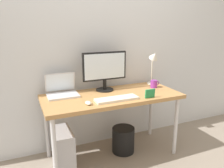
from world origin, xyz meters
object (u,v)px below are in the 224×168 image
(keyboard, at_px, (117,99))
(computer_tower, at_px, (63,149))
(coffee_mug, at_px, (154,84))
(wastebasket, at_px, (123,140))
(photo_frame, at_px, (150,93))
(laptop, at_px, (62,90))
(desk, at_px, (112,101))
(mouse, at_px, (88,103))
(monitor, at_px, (105,69))
(desk_lamp, at_px, (154,61))

(keyboard, height_order, computer_tower, keyboard)
(coffee_mug, relative_size, wastebasket, 0.39)
(keyboard, distance_m, photo_frame, 0.35)
(laptop, relative_size, photo_frame, 2.91)
(laptop, bearing_deg, desk, -22.02)
(wastebasket, bearing_deg, mouse, -156.85)
(photo_frame, distance_m, wastebasket, 0.70)
(photo_frame, bearing_deg, wastebasket, 122.49)
(coffee_mug, height_order, computer_tower, coffee_mug)
(desk, relative_size, wastebasket, 4.90)
(laptop, distance_m, photo_frame, 0.93)
(mouse, distance_m, wastebasket, 0.79)
(keyboard, distance_m, coffee_mug, 0.65)
(monitor, distance_m, computer_tower, 0.96)
(mouse, bearing_deg, monitor, 49.88)
(computer_tower, distance_m, wastebasket, 0.71)
(laptop, relative_size, wastebasket, 1.07)
(monitor, distance_m, keyboard, 0.43)
(laptop, xyz_separation_m, desk_lamp, (1.13, -0.01, 0.24))
(computer_tower, relative_size, wastebasket, 1.40)
(desk_lamp, bearing_deg, computer_tower, -170.34)
(monitor, relative_size, mouse, 5.67)
(desk_lamp, xyz_separation_m, wastebasket, (-0.49, -0.17, -0.88))
(desk_lamp, bearing_deg, monitor, -179.96)
(monitor, xyz_separation_m, desk_lamp, (0.64, 0.00, 0.05))
(photo_frame, relative_size, computer_tower, 0.26)
(monitor, relative_size, coffee_mug, 4.39)
(laptop, height_order, wastebasket, laptop)
(monitor, bearing_deg, desk, -87.07)
(photo_frame, bearing_deg, coffee_mug, 50.77)
(desk_lamp, height_order, keyboard, desk_lamp)
(mouse, distance_m, photo_frame, 0.65)
(desk, relative_size, computer_tower, 3.50)
(keyboard, bearing_deg, computer_tower, 163.10)
(monitor, height_order, keyboard, monitor)
(keyboard, bearing_deg, mouse, -177.82)
(keyboard, bearing_deg, monitor, 87.50)
(photo_frame, relative_size, wastebasket, 0.37)
(desk_lamp, height_order, computer_tower, desk_lamp)
(keyboard, bearing_deg, desk, 81.89)
(desk, xyz_separation_m, monitor, (-0.01, 0.19, 0.32))
(keyboard, xyz_separation_m, computer_tower, (-0.53, 0.16, -0.53))
(monitor, distance_m, wastebasket, 0.86)
(mouse, bearing_deg, keyboard, 2.18)
(monitor, bearing_deg, computer_tower, -159.67)
(desk, relative_size, mouse, 16.34)
(desk, xyz_separation_m, photo_frame, (0.32, -0.25, 0.11))
(monitor, height_order, desk_lamp, monitor)
(desk_lamp, xyz_separation_m, keyboard, (-0.66, -0.36, -0.29))
(photo_frame, height_order, wastebasket, photo_frame)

